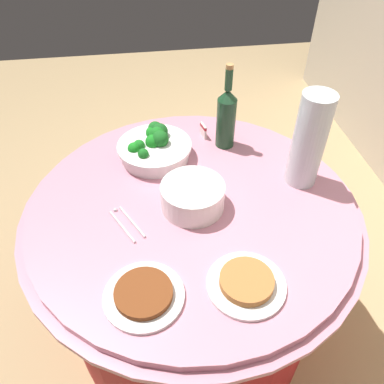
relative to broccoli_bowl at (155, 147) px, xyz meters
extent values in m
plane|color=tan|center=(0.27, 0.10, -0.78)|extent=(6.00, 6.00, 0.00)
cylinder|color=maroon|center=(0.27, 0.10, -0.44)|extent=(1.01, 1.01, 0.69)
cylinder|color=pink|center=(0.27, 0.10, -0.08)|extent=(1.16, 1.16, 0.02)
cylinder|color=pink|center=(0.27, 0.10, -0.06)|extent=(1.10, 1.10, 0.03)
cylinder|color=white|center=(0.01, 0.00, -0.02)|extent=(0.26, 0.26, 0.05)
cylinder|color=white|center=(0.01, 0.00, 0.01)|extent=(0.28, 0.28, 0.01)
sphere|color=#19611E|center=(-0.07, 0.01, 0.03)|extent=(0.06, 0.06, 0.06)
sphere|color=#19801E|center=(-0.06, 0.00, 0.03)|extent=(0.05, 0.05, 0.05)
sphere|color=#19671E|center=(0.07, -0.04, 0.03)|extent=(0.04, 0.04, 0.04)
sphere|color=#197E1E|center=(0.00, -0.01, 0.03)|extent=(0.06, 0.06, 0.06)
sphere|color=#19581E|center=(-0.05, 0.03, 0.04)|extent=(0.06, 0.06, 0.06)
sphere|color=#19801E|center=(0.03, -0.08, 0.02)|extent=(0.04, 0.04, 0.04)
sphere|color=#19701E|center=(0.01, -0.06, 0.02)|extent=(0.04, 0.04, 0.04)
sphere|color=#196C1E|center=(-0.02, 0.01, 0.04)|extent=(0.06, 0.06, 0.06)
sphere|color=#19611E|center=(0.00, 0.02, 0.04)|extent=(0.06, 0.06, 0.06)
sphere|color=#197C1E|center=(-0.02, 0.01, 0.03)|extent=(0.05, 0.05, 0.05)
cylinder|color=white|center=(0.29, 0.10, -0.04)|extent=(0.21, 0.21, 0.01)
cylinder|color=white|center=(0.29, 0.10, -0.03)|extent=(0.21, 0.21, 0.01)
cylinder|color=white|center=(0.29, 0.10, -0.02)|extent=(0.21, 0.21, 0.01)
cylinder|color=white|center=(0.29, 0.10, -0.01)|extent=(0.21, 0.21, 0.01)
cylinder|color=white|center=(0.29, 0.10, 0.00)|extent=(0.21, 0.21, 0.01)
cylinder|color=white|center=(0.29, 0.10, 0.01)|extent=(0.21, 0.21, 0.01)
cylinder|color=white|center=(0.29, 0.10, 0.02)|extent=(0.21, 0.21, 0.01)
cylinder|color=white|center=(0.29, 0.10, 0.03)|extent=(0.21, 0.21, 0.01)
cylinder|color=white|center=(0.29, 0.10, 0.04)|extent=(0.21, 0.21, 0.01)
cylinder|color=#1B4124|center=(-0.04, 0.28, 0.06)|extent=(0.07, 0.07, 0.20)
cone|color=#1B4124|center=(-0.04, 0.28, 0.18)|extent=(0.07, 0.07, 0.04)
cylinder|color=#1B4124|center=(-0.04, 0.28, 0.24)|extent=(0.03, 0.03, 0.08)
cylinder|color=#B2844C|center=(-0.04, 0.28, 0.28)|extent=(0.03, 0.03, 0.02)
cylinder|color=silver|center=(0.21, 0.50, 0.13)|extent=(0.11, 0.11, 0.34)
sphere|color=#E5B26B|center=(0.23, 0.50, 0.00)|extent=(0.06, 0.06, 0.06)
sphere|color=#E5B26B|center=(0.20, 0.52, 0.00)|extent=(0.06, 0.06, 0.06)
sphere|color=#E5B26B|center=(0.20, 0.49, 0.00)|extent=(0.06, 0.06, 0.06)
sphere|color=#72C64C|center=(0.23, 0.52, 0.05)|extent=(0.06, 0.06, 0.06)
sphere|color=#72C64C|center=(0.19, 0.51, 0.05)|extent=(0.06, 0.06, 0.06)
sphere|color=#72C64C|center=(0.21, 0.48, 0.05)|extent=(0.06, 0.06, 0.06)
sphere|color=red|center=(0.22, 0.52, 0.10)|extent=(0.06, 0.06, 0.06)
sphere|color=red|center=(0.19, 0.50, 0.10)|extent=(0.06, 0.06, 0.06)
sphere|color=red|center=(0.22, 0.49, 0.10)|extent=(0.06, 0.06, 0.06)
cylinder|color=silver|center=(0.34, -0.10, -0.04)|extent=(0.15, 0.08, 0.01)
cylinder|color=silver|center=(0.35, -0.13, -0.04)|extent=(0.15, 0.08, 0.01)
sphere|color=silver|center=(0.27, -0.15, -0.04)|extent=(0.01, 0.01, 0.01)
cylinder|color=white|center=(0.61, -0.08, -0.04)|extent=(0.22, 0.22, 0.01)
cylinder|color=brown|center=(0.61, -0.08, -0.02)|extent=(0.16, 0.16, 0.02)
cylinder|color=white|center=(0.62, 0.20, -0.04)|extent=(0.22, 0.22, 0.01)
cylinder|color=#B77038|center=(0.62, 0.20, -0.02)|extent=(0.15, 0.15, 0.02)
cube|color=white|center=(-0.11, 0.21, -0.02)|extent=(0.05, 0.02, 0.05)
cube|color=maroon|center=(-0.11, 0.21, 0.00)|extent=(0.05, 0.02, 0.01)
camera|label=1|loc=(1.20, -0.03, 0.87)|focal=36.21mm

